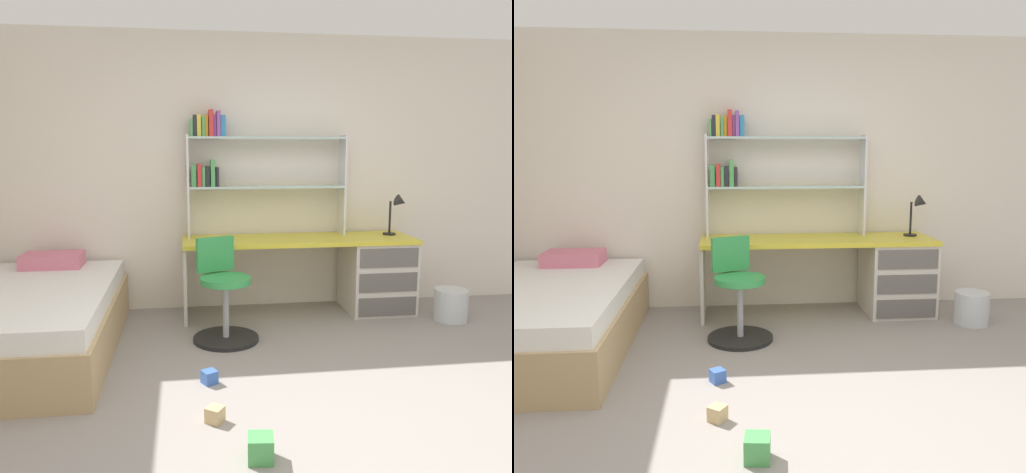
{
  "view_description": "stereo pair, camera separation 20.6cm",
  "coord_description": "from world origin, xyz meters",
  "views": [
    {
      "loc": [
        -0.68,
        -2.44,
        1.48
      ],
      "look_at": [
        -0.14,
        1.45,
        0.84
      ],
      "focal_mm": 36.56,
      "sensor_mm": 36.0,
      "label": 1
    },
    {
      "loc": [
        -0.47,
        -2.46,
        1.48
      ],
      "look_at": [
        -0.14,
        1.45,
        0.84
      ],
      "focal_mm": 36.56,
      "sensor_mm": 36.0,
      "label": 2
    }
  ],
  "objects": [
    {
      "name": "bed_platform",
      "position": [
        -1.82,
        1.44,
        0.25
      ],
      "size": [
        1.2,
        2.0,
        0.61
      ],
      "color": "tan",
      "rests_on": "ground_plane"
    },
    {
      "name": "waste_bin",
      "position": [
        1.64,
        1.73,
        0.14
      ],
      "size": [
        0.29,
        0.29,
        0.28
      ],
      "primitive_type": "cylinder",
      "color": "silver",
      "rests_on": "ground_plane"
    },
    {
      "name": "toy_block_natural_1",
      "position": [
        -0.53,
        0.25,
        0.04
      ],
      "size": [
        0.12,
        0.12,
        0.09
      ],
      "primitive_type": "cube",
      "rotation": [
        0.0,
        0.0,
        2.53
      ],
      "color": "tan",
      "rests_on": "ground_plane"
    },
    {
      "name": "desk_lamp",
      "position": [
        1.29,
        2.15,
        0.96
      ],
      "size": [
        0.2,
        0.17,
        0.38
      ],
      "color": "black",
      "rests_on": "desk"
    },
    {
      "name": "desk",
      "position": [
        0.9,
        2.13,
        0.39
      ],
      "size": [
        2.1,
        0.6,
        0.71
      ],
      "color": "gold",
      "rests_on": "ground_plane"
    },
    {
      "name": "room_shell",
      "position": [
        -1.24,
        1.24,
        1.27
      ],
      "size": [
        5.88,
        5.9,
        2.55
      ],
      "color": "silver",
      "rests_on": "ground_plane"
    },
    {
      "name": "swivel_chair",
      "position": [
        -0.38,
        1.53,
        0.32
      ],
      "size": [
        0.52,
        0.52,
        0.81
      ],
      "color": "black",
      "rests_on": "ground_plane"
    },
    {
      "name": "toy_block_green_0",
      "position": [
        -0.34,
        -0.14,
        0.06
      ],
      "size": [
        0.14,
        0.14,
        0.12
      ],
      "primitive_type": "cube",
      "rotation": [
        0.0,
        0.0,
        1.46
      ],
      "color": "#479E51",
      "rests_on": "ground_plane"
    },
    {
      "name": "ground_plane",
      "position": [
        0.0,
        0.0,
        -0.01
      ],
      "size": [
        5.88,
        5.9,
        0.02
      ],
      "primitive_type": "cube",
      "color": "gray"
    },
    {
      "name": "toy_block_blue_2",
      "position": [
        -0.54,
        0.74,
        0.04
      ],
      "size": [
        0.12,
        0.12,
        0.09
      ],
      "primitive_type": "cube",
      "rotation": [
        0.0,
        0.0,
        0.49
      ],
      "color": "#3860B7",
      "rests_on": "ground_plane"
    },
    {
      "name": "bookshelf_hutch",
      "position": [
        -0.15,
        2.31,
        1.39
      ],
      "size": [
        1.46,
        0.22,
        1.14
      ],
      "color": "silver",
      "rests_on": "desk"
    }
  ]
}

